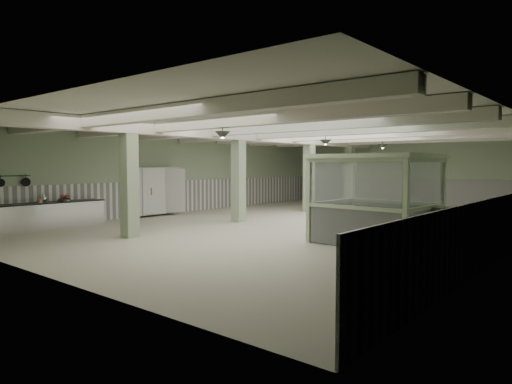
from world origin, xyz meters
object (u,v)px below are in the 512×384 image
Objects in this scene: prep_counter at (37,216)px; walkin_cooler at (156,193)px; guard_booth at (376,183)px; filing_cabinet at (441,228)px.

prep_counter is 5.26m from walkin_cooler.
guard_booth reaches higher than prep_counter.
walkin_cooler reaches higher than prep_counter.
filing_cabinet is at bearing 15.93° from guard_booth.
walkin_cooler is (-0.08, 5.23, 0.55)m from prep_counter.
prep_counter is at bearing -89.08° from walkin_cooler.
walkin_cooler is at bearing 90.92° from prep_counter.
walkin_cooler is 10.40m from guard_booth.
guard_booth is (10.37, -0.36, 0.71)m from walkin_cooler.
guard_booth is at bearing -145.09° from filing_cabinet.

